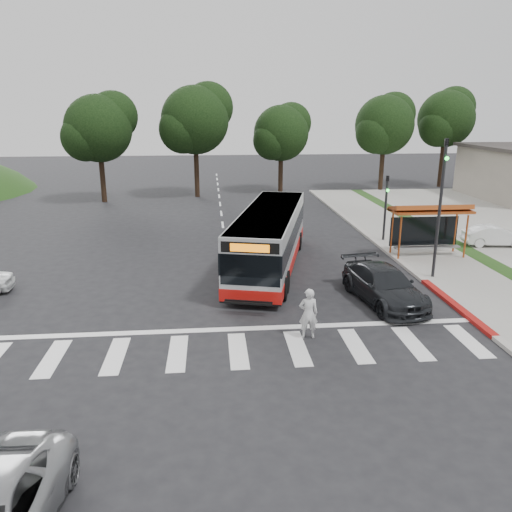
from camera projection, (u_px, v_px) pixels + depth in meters
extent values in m
plane|color=black|center=(232.00, 297.00, 21.37)|extent=(140.00, 140.00, 0.00)
cube|color=gray|center=(408.00, 242.00, 29.96)|extent=(4.00, 40.00, 0.12)
cube|color=#9E9991|center=(376.00, 243.00, 29.78)|extent=(0.30, 40.00, 0.15)
cube|color=maroon|center=(455.00, 305.00, 20.22)|extent=(0.32, 6.00, 0.15)
cube|color=silver|center=(238.00, 350.00, 16.59)|extent=(18.00, 2.60, 0.01)
cylinder|color=#A7481B|center=(400.00, 238.00, 26.00)|extent=(0.10, 0.10, 2.30)
cylinder|color=#A7481B|center=(466.00, 237.00, 26.32)|extent=(0.10, 0.10, 2.30)
cylinder|color=#A7481B|center=(392.00, 233.00, 27.15)|extent=(0.10, 0.10, 2.30)
cylinder|color=#A7481B|center=(455.00, 231.00, 27.46)|extent=(0.10, 0.10, 2.30)
cube|color=#A7481B|center=(431.00, 211.00, 26.37)|extent=(4.20, 1.60, 0.12)
cube|color=#A7481B|center=(430.00, 208.00, 26.37)|extent=(4.20, 1.32, 0.51)
cube|color=black|center=(424.00, 231.00, 27.29)|extent=(3.80, 0.06, 1.60)
cube|color=gray|center=(427.00, 247.00, 26.93)|extent=(3.60, 0.40, 0.08)
cylinder|color=black|center=(439.00, 211.00, 22.73)|extent=(0.14, 0.14, 6.50)
imported|color=black|center=(446.00, 150.00, 21.95)|extent=(0.16, 0.20, 1.00)
sphere|color=#19E533|center=(447.00, 158.00, 21.88)|extent=(0.18, 0.18, 0.18)
cylinder|color=black|center=(385.00, 209.00, 29.77)|extent=(0.14, 0.14, 4.00)
imported|color=black|center=(387.00, 184.00, 29.34)|extent=(0.16, 0.20, 1.00)
sphere|color=#19E533|center=(388.00, 190.00, 29.27)|extent=(0.18, 0.18, 0.18)
cylinder|color=black|center=(382.00, 167.00, 48.87)|extent=(0.44, 0.44, 4.40)
sphere|color=black|center=(385.00, 125.00, 47.75)|extent=(5.60, 5.60, 5.60)
sphere|color=black|center=(394.00, 114.00, 48.36)|extent=(4.20, 4.20, 4.20)
sphere|color=black|center=(376.00, 133.00, 47.19)|extent=(3.92, 3.92, 3.92)
cylinder|color=black|center=(441.00, 163.00, 51.36)|extent=(0.44, 0.44, 4.84)
sphere|color=black|center=(446.00, 119.00, 50.12)|extent=(5.60, 5.60, 5.60)
sphere|color=black|center=(454.00, 108.00, 50.71)|extent=(4.20, 4.20, 4.20)
sphere|color=black|center=(439.00, 127.00, 49.58)|extent=(3.92, 3.92, 3.92)
cylinder|color=black|center=(197.00, 170.00, 45.35)|extent=(0.44, 0.44, 4.84)
sphere|color=black|center=(195.00, 120.00, 44.11)|extent=(6.00, 6.00, 6.00)
sphere|color=black|center=(208.00, 107.00, 44.77)|extent=(4.50, 4.50, 4.50)
sphere|color=black|center=(183.00, 129.00, 43.52)|extent=(4.20, 4.20, 4.20)
cylinder|color=black|center=(281.00, 171.00, 48.09)|extent=(0.44, 0.44, 3.96)
sphere|color=black|center=(281.00, 133.00, 47.07)|extent=(5.20, 5.20, 5.20)
sphere|color=black|center=(291.00, 123.00, 47.66)|extent=(3.90, 3.90, 3.90)
sphere|color=black|center=(272.00, 140.00, 46.55)|extent=(3.64, 3.64, 3.64)
cylinder|color=black|center=(103.00, 176.00, 42.81)|extent=(0.44, 0.44, 4.40)
sphere|color=black|center=(98.00, 128.00, 41.68)|extent=(5.60, 5.60, 5.60)
sphere|color=black|center=(113.00, 116.00, 42.30)|extent=(4.20, 4.20, 4.20)
sphere|color=black|center=(85.00, 138.00, 41.12)|extent=(3.92, 3.92, 3.92)
imported|color=silver|center=(308.00, 313.00, 17.29)|extent=(0.68, 0.46, 1.83)
imported|color=black|center=(384.00, 285.00, 20.60)|extent=(2.81, 5.32, 1.47)
imported|color=silver|center=(495.00, 236.00, 28.91)|extent=(3.65, 1.62, 1.17)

